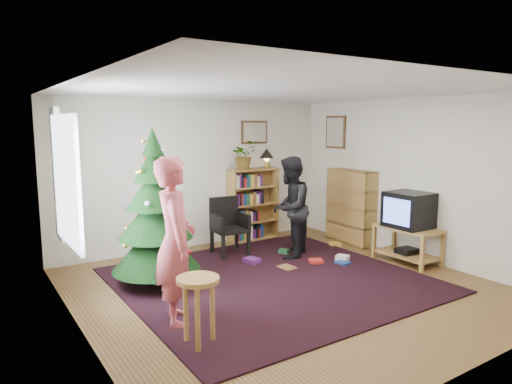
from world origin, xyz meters
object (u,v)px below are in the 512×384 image
potted_plant (244,155)px  picture_back (254,132)px  crt_tv (409,210)px  armchair (227,224)px  person_standing (175,241)px  picture_right (336,132)px  table_lamp (267,155)px  christmas_tree (155,221)px  bookshelf_right (351,206)px  bookshelf_back (253,203)px  person_by_chair (290,208)px  tv_stand (407,241)px  stool (198,293)px

potted_plant → picture_back: bearing=23.1°
crt_tv → armchair: (-2.06, 1.92, -0.32)m
person_standing → picture_right: bearing=-47.6°
armchair → table_lamp: 1.68m
christmas_tree → person_standing: bearing=-101.3°
christmas_tree → bookshelf_right: size_ratio=1.59×
christmas_tree → bookshelf_back: 2.76m
picture_right → person_by_chair: (-1.60, -0.72, -1.15)m
christmas_tree → tv_stand: (3.58, -1.13, -0.53)m
person_standing → bookshelf_back: bearing=-29.2°
potted_plant → bookshelf_right: bearing=-37.9°
armchair → potted_plant: bearing=45.1°
person_by_chair → person_standing: bearing=-11.1°
christmas_tree → tv_stand: bearing=-17.5°
picture_back → person_by_chair: (-0.27, -1.44, -1.15)m
tv_stand → potted_plant: (-1.39, 2.50, 1.23)m
bookshelf_right → potted_plant: bearing=52.1°
christmas_tree → stool: bearing=-98.7°
tv_stand → person_standing: size_ratio=0.54×
bookshelf_back → armchair: 1.07m
bookshelf_back → bookshelf_right: size_ratio=1.00×
table_lamp → tv_stand: bearing=-70.5°
bookshelf_right → stool: size_ratio=1.92×
tv_stand → person_by_chair: bearing=138.4°
picture_back → potted_plant: (-0.32, -0.14, -0.39)m
picture_right → table_lamp: size_ratio=1.69×
picture_back → bookshelf_right: bearing=-47.7°
picture_right → christmas_tree: (-3.83, -0.78, -1.09)m
christmas_tree → armchair: 1.75m
tv_stand → stool: (-3.85, -0.66, 0.20)m
christmas_tree → person_by_chair: (2.24, 0.07, -0.06)m
bookshelf_right → tv_stand: bearing=174.8°
picture_back → christmas_tree: picture_back is taller
picture_right → table_lamp: 1.35m
crt_tv → stool: (-3.85, -0.66, -0.29)m
christmas_tree → bookshelf_right: christmas_tree is taller
stool → picture_right: bearing=32.1°
person_standing → table_lamp: size_ratio=4.99×
person_by_chair → picture_back: bearing=-138.5°
picture_back → picture_right: picture_right is taller
bookshelf_back → table_lamp: table_lamp is taller
armchair → table_lamp: bearing=30.8°
christmas_tree → bookshelf_back: size_ratio=1.59×
picture_back → christmas_tree: 3.12m
bookshelf_right → stool: (-3.97, -1.99, -0.14)m
christmas_tree → picture_right: bearing=11.5°
tv_stand → person_by_chair: size_ratio=0.60×
picture_back → tv_stand: size_ratio=0.58×
picture_right → person_by_chair: picture_right is taller
bookshelf_back → crt_tv: size_ratio=2.13×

